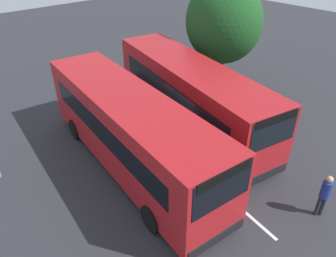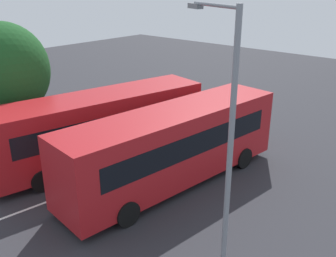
{
  "view_description": "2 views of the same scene",
  "coord_description": "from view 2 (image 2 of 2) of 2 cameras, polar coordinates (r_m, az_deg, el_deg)",
  "views": [
    {
      "loc": [
        8.83,
        -7.87,
        8.47
      ],
      "look_at": [
        1.02,
        -0.93,
        1.78
      ],
      "focal_mm": 34.0,
      "sensor_mm": 36.0,
      "label": 1
    },
    {
      "loc": [
        -10.86,
        -11.3,
        8.06
      ],
      "look_at": [
        1.12,
        -0.79,
        1.8
      ],
      "focal_mm": 40.81,
      "sensor_mm": 36.0,
      "label": 2
    }
  ],
  "objects": [
    {
      "name": "street_lamp",
      "position": [
        10.22,
        8.7,
        -0.08
      ],
      "size": [
        1.14,
        2.31,
        7.54
      ],
      "rotation": [
        0.0,
        0.0,
        1.15
      ],
      "color": "gray",
      "rests_on": "ground"
    },
    {
      "name": "ground_plane",
      "position": [
        17.63,
        -4.36,
        -5.84
      ],
      "size": [
        64.07,
        64.07,
        0.0
      ],
      "primitive_type": "plane",
      "color": "#2B2B30"
    },
    {
      "name": "bus_far_left",
      "position": [
        15.63,
        0.97,
        -2.33
      ],
      "size": [
        10.49,
        3.51,
        3.21
      ],
      "rotation": [
        0.0,
        0.0,
        -0.11
      ],
      "color": "#AD191E",
      "rests_on": "ground"
    },
    {
      "name": "pedestrian",
      "position": [
        22.5,
        5.43,
        3.09
      ],
      "size": [
        0.45,
        0.45,
        1.71
      ],
      "rotation": [
        0.0,
        0.0,
        2.43
      ],
      "color": "#232833",
      "rests_on": "ground"
    },
    {
      "name": "lane_stripe_outer_left",
      "position": [
        17.63,
        -4.36,
        -5.82
      ],
      "size": [
        12.42,
        1.87,
        0.01
      ],
      "primitive_type": "cube",
      "rotation": [
        0.0,
        0.0,
        -0.14
      ],
      "color": "silver",
      "rests_on": "ground"
    },
    {
      "name": "depot_tree",
      "position": [
        19.94,
        -23.31,
        7.85
      ],
      "size": [
        4.4,
        3.96,
        6.29
      ],
      "color": "#4C3823",
      "rests_on": "ground"
    },
    {
      "name": "bus_center_left",
      "position": [
        17.9,
        -10.04,
        0.49
      ],
      "size": [
        10.55,
        4.42,
        3.21
      ],
      "rotation": [
        0.0,
        0.0,
        -0.2
      ],
      "color": "#AD191E",
      "rests_on": "ground"
    }
  ]
}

